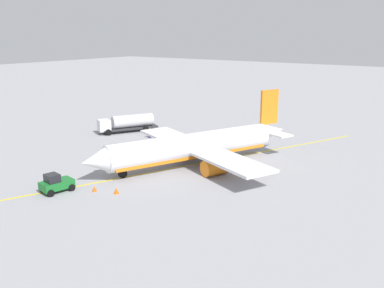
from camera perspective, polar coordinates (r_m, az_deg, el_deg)
name	(u,v)px	position (r m, az deg, el deg)	size (l,w,h in m)	color
ground_plane	(192,165)	(59.32, 0.00, -2.80)	(400.00, 400.00, 0.00)	#939399
airplane	(195,147)	(58.87, 0.43, -0.34)	(30.88, 26.91, 9.47)	white
fuel_tanker	(127,123)	(79.54, -8.59, 2.82)	(10.78, 7.37, 3.15)	#2D2D33
pushback_tug	(56,183)	(51.69, -17.63, -5.01)	(3.89, 2.86, 2.20)	#196B28
refueling_worker	(150,133)	(74.74, -5.64, 1.44)	(0.51, 0.61, 1.71)	navy
safety_cone_nose	(94,189)	(50.93, -12.84, -5.80)	(0.56, 0.56, 0.62)	#F2590F
safety_cone_wingtip	(116,191)	(49.72, -10.03, -6.12)	(0.62, 0.62, 0.69)	#F2590F
taxi_line_marking	(192,165)	(59.32, 0.00, -2.80)	(65.17, 0.30, 0.01)	yellow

